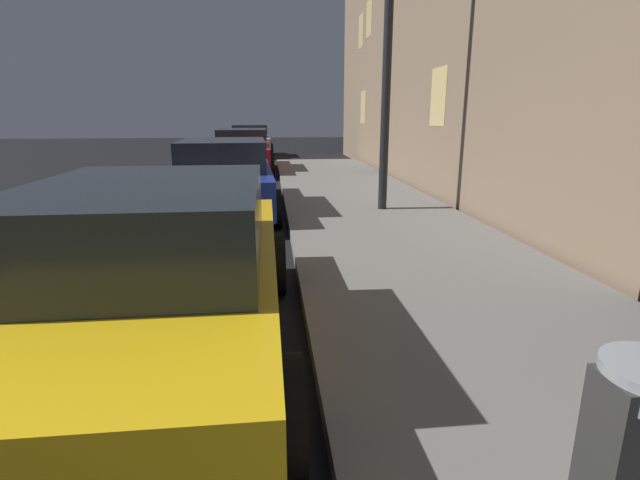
{
  "coord_description": "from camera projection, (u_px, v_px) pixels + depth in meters",
  "views": [
    {
      "loc": [
        3.72,
        -0.93,
        1.88
      ],
      "look_at": [
        4.09,
        2.54,
        0.95
      ],
      "focal_mm": 26.36,
      "sensor_mm": 36.0,
      "label": 1
    }
  ],
  "objects": [
    {
      "name": "car_silver",
      "position": [
        250.0,
        141.0,
        21.66
      ],
      "size": [
        2.07,
        4.12,
        1.43
      ],
      "color": "#B7B7BF",
      "rests_on": "ground"
    },
    {
      "name": "car_blue",
      "position": [
        225.0,
        178.0,
        9.01
      ],
      "size": [
        2.11,
        4.31,
        1.43
      ],
      "color": "navy",
      "rests_on": "ground"
    },
    {
      "name": "car_red",
      "position": [
        243.0,
        151.0,
        15.6
      ],
      "size": [
        2.02,
        4.53,
        1.43
      ],
      "color": "maroon",
      "rests_on": "ground"
    },
    {
      "name": "car_yellow_cab",
      "position": [
        158.0,
        275.0,
        3.55
      ],
      "size": [
        2.03,
        4.28,
        1.43
      ],
      "color": "gold",
      "rests_on": "ground"
    },
    {
      "name": "building_far",
      "position": [
        462.0,
        19.0,
        18.06
      ],
      "size": [
        7.87,
        8.02,
        10.91
      ],
      "color": "#8C7259",
      "rests_on": "ground"
    }
  ]
}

